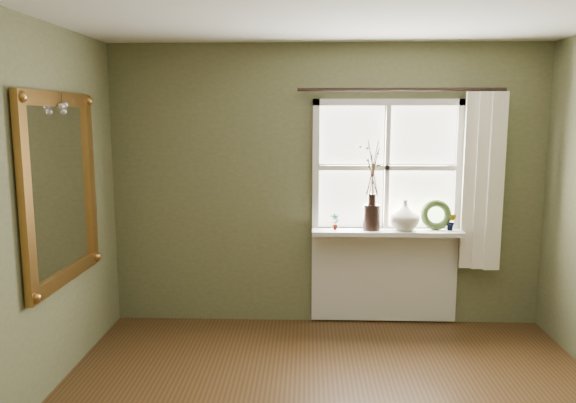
{
  "coord_description": "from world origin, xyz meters",
  "views": [
    {
      "loc": [
        -0.18,
        -2.92,
        1.96
      ],
      "look_at": [
        -0.33,
        1.55,
        1.27
      ],
      "focal_mm": 35.0,
      "sensor_mm": 36.0,
      "label": 1
    }
  ],
  "objects_px": {
    "cream_vase": "(405,215)",
    "wreath": "(436,218)",
    "dark_jug": "(372,217)",
    "gilt_mirror": "(61,189)"
  },
  "relations": [
    {
      "from": "dark_jug",
      "to": "wreath",
      "type": "height_order",
      "value": "wreath"
    },
    {
      "from": "gilt_mirror",
      "to": "wreath",
      "type": "bearing_deg",
      "value": 20.48
    },
    {
      "from": "cream_vase",
      "to": "wreath",
      "type": "bearing_deg",
      "value": 7.88
    },
    {
      "from": "wreath",
      "to": "cream_vase",
      "type": "bearing_deg",
      "value": -170.99
    },
    {
      "from": "dark_jug",
      "to": "gilt_mirror",
      "type": "xyz_separation_m",
      "value": [
        -2.37,
        -1.07,
        0.39
      ]
    },
    {
      "from": "dark_jug",
      "to": "gilt_mirror",
      "type": "relative_size",
      "value": 0.17
    },
    {
      "from": "dark_jug",
      "to": "cream_vase",
      "type": "relative_size",
      "value": 0.84
    },
    {
      "from": "wreath",
      "to": "gilt_mirror",
      "type": "bearing_deg",
      "value": -158.38
    },
    {
      "from": "wreath",
      "to": "gilt_mirror",
      "type": "relative_size",
      "value": 0.2
    },
    {
      "from": "cream_vase",
      "to": "dark_jug",
      "type": "bearing_deg",
      "value": 180.0
    }
  ]
}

